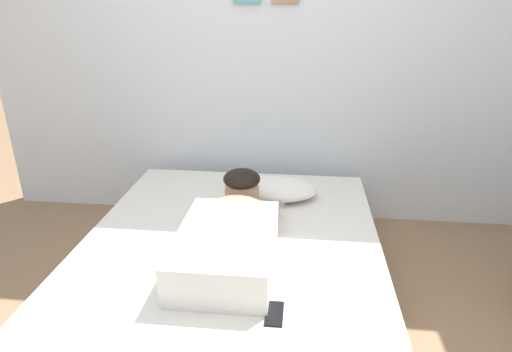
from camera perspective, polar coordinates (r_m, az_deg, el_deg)
back_wall at (r=2.95m, az=1.57°, el=17.81°), size 3.86×0.12×2.50m
bed at (r=2.24m, az=-3.45°, el=-13.15°), size 1.52×1.97×0.37m
pillow at (r=2.61m, az=2.38°, el=-1.71°), size 0.52×0.32×0.11m
person_lying at (r=2.05m, az=-3.27°, el=-7.20°), size 0.43×0.92×0.27m
coffee_cup at (r=2.54m, az=3.04°, el=-2.84°), size 0.12×0.09×0.07m
cell_phone at (r=1.72m, az=2.45°, el=-17.72°), size 0.07×0.14×0.01m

